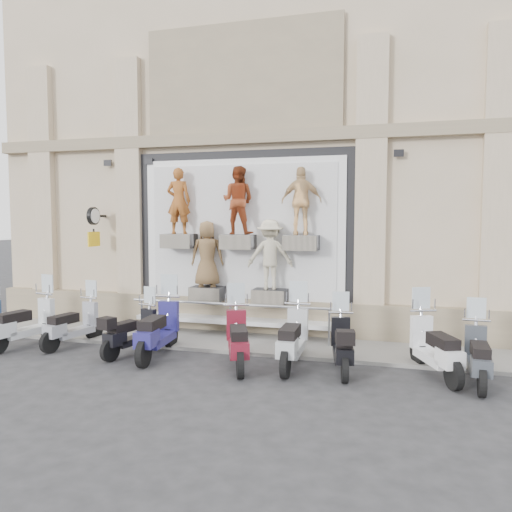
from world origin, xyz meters
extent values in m
plane|color=#29292B|center=(0.00, 0.00, 0.00)|extent=(90.00, 90.00, 0.00)
cube|color=gray|center=(0.00, 2.10, 0.04)|extent=(16.00, 2.20, 0.08)
cube|color=black|center=(0.00, 2.96, 2.40)|extent=(5.60, 0.10, 4.30)
cube|color=white|center=(0.00, 2.90, 2.40)|extent=(5.10, 0.06, 3.90)
cube|color=white|center=(0.00, 2.86, 2.40)|extent=(4.70, 0.04, 3.60)
cube|color=white|center=(0.00, 2.55, 0.42)|extent=(5.10, 0.75, 0.10)
cube|color=#28282B|center=(-1.55, 2.59, 2.33)|extent=(0.80, 0.50, 0.35)
imported|color=#B46025|center=(-1.55, 2.59, 3.32)|extent=(0.64, 0.47, 1.64)
cube|color=#28282B|center=(0.00, 2.59, 2.33)|extent=(0.80, 0.50, 0.35)
imported|color=maroon|center=(0.00, 2.59, 3.32)|extent=(0.84, 0.68, 1.64)
cube|color=#28282B|center=(1.55, 2.59, 2.33)|extent=(0.80, 0.50, 0.35)
imported|color=#EEC182|center=(1.55, 2.59, 3.29)|extent=(0.98, 0.54, 1.59)
cube|color=#28282B|center=(-0.80, 2.59, 1.02)|extent=(0.80, 0.50, 0.35)
imported|color=brown|center=(-0.80, 2.59, 2.02)|extent=(0.92, 0.74, 1.63)
cube|color=#28282B|center=(0.80, 2.59, 1.02)|extent=(0.80, 0.50, 0.35)
imported|color=beige|center=(0.80, 2.59, 2.03)|extent=(1.20, 0.88, 1.66)
cube|color=black|center=(-3.90, 2.72, 2.95)|extent=(0.06, 0.56, 0.06)
cylinder|color=black|center=(-3.90, 2.45, 2.95)|extent=(0.10, 0.46, 0.46)
cube|color=yellow|center=(-3.90, 2.45, 2.35)|extent=(0.04, 0.50, 0.38)
camera|label=1|loc=(3.70, -8.87, 2.92)|focal=35.00mm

